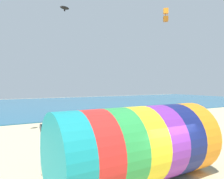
{
  "coord_description": "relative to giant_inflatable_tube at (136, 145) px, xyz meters",
  "views": [
    {
      "loc": [
        -6.23,
        -6.19,
        4.15
      ],
      "look_at": [
        -0.88,
        3.22,
        3.88
      ],
      "focal_mm": 35.0,
      "sensor_mm": 36.0,
      "label": 1
    }
  ],
  "objects": [
    {
      "name": "sea",
      "position": [
        0.85,
        36.53,
        -1.55
      ],
      "size": [
        120.0,
        40.0,
        0.1
      ],
      "primitive_type": "cube",
      "color": "#236084",
      "rests_on": "ground"
    },
    {
      "name": "giant_inflatable_tube",
      "position": [
        0.0,
        0.0,
        0.0
      ],
      "size": [
        7.2,
        3.34,
        3.2
      ],
      "color": "teal",
      "rests_on": "ground"
    },
    {
      "name": "kite_handler",
      "position": [
        4.47,
        0.07,
        -0.73
      ],
      "size": [
        0.42,
        0.34,
        1.7
      ],
      "color": "#383D56",
      "rests_on": "ground"
    },
    {
      "name": "beach_flag",
      "position": [
        -3.16,
        2.67,
        0.5
      ],
      "size": [
        0.47,
        0.36,
        2.37
      ],
      "color": "silver",
      "rests_on": "ground"
    },
    {
      "name": "bystander_mid_beach",
      "position": [
        -0.21,
        10.28,
        -0.74
      ],
      "size": [
        0.42,
        0.37,
        1.68
      ],
      "color": "#726651",
      "rests_on": "ground"
    },
    {
      "name": "kite_orange_box",
      "position": [
        5.11,
        3.68,
        7.21
      ],
      "size": [
        0.45,
        0.45,
        0.92
      ],
      "color": "orange"
    },
    {
      "name": "kite_black_parafoil",
      "position": [
        0.25,
        10.5,
        8.91
      ],
      "size": [
        0.89,
        0.53,
        0.46
      ],
      "color": "black"
    },
    {
      "name": "bystander_far_left",
      "position": [
        8.3,
        7.58,
        -0.83
      ],
      "size": [
        0.37,
        0.42,
        1.53
      ],
      "color": "black",
      "rests_on": "ground"
    }
  ]
}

